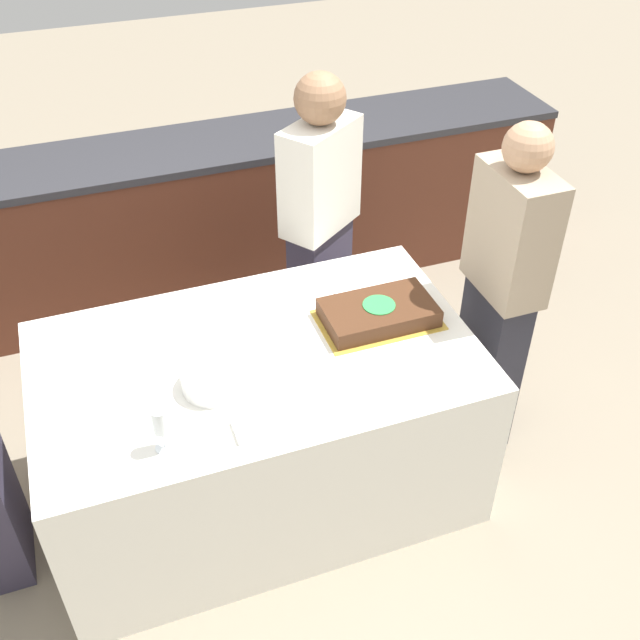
# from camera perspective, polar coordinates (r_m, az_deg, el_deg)

# --- Properties ---
(ground_plane) EXTENTS (14.00, 14.00, 0.00)m
(ground_plane) POSITION_cam_1_polar(r_m,az_deg,el_deg) (3.45, -4.23, -12.38)
(ground_plane) COLOR gray
(back_counter) EXTENTS (4.40, 0.58, 0.92)m
(back_counter) POSITION_cam_1_polar(r_m,az_deg,el_deg) (4.34, -10.51, 7.31)
(back_counter) COLOR #5B2D1E
(back_counter) RESTS_ON ground_plane
(dining_table) EXTENTS (1.70, 1.03, 0.77)m
(dining_table) POSITION_cam_1_polar(r_m,az_deg,el_deg) (3.16, -4.56, -7.95)
(dining_table) COLOR white
(dining_table) RESTS_ON ground_plane
(cake) EXTENTS (0.49, 0.30, 0.08)m
(cake) POSITION_cam_1_polar(r_m,az_deg,el_deg) (3.03, 4.48, 0.54)
(cake) COLOR gold
(cake) RESTS_ON dining_table
(plate_stack) EXTENTS (0.23, 0.23, 0.08)m
(plate_stack) POSITION_cam_1_polar(r_m,az_deg,el_deg) (2.75, -8.14, -4.47)
(plate_stack) COLOR white
(plate_stack) RESTS_ON dining_table
(wine_glass) EXTENTS (0.07, 0.07, 0.18)m
(wine_glass) POSITION_cam_1_polar(r_m,az_deg,el_deg) (2.50, -12.07, -7.63)
(wine_glass) COLOR white
(wine_glass) RESTS_ON dining_table
(side_plate_near_cake) EXTENTS (0.21, 0.21, 0.00)m
(side_plate_near_cake) POSITION_cam_1_polar(r_m,az_deg,el_deg) (3.25, 2.31, 2.84)
(side_plate_near_cake) COLOR white
(side_plate_near_cake) RESTS_ON dining_table
(utensil_pile) EXTENTS (0.14, 0.11, 0.02)m
(utensil_pile) POSITION_cam_1_polar(r_m,az_deg,el_deg) (2.60, -5.01, -8.16)
(utensil_pile) COLOR white
(utensil_pile) RESTS_ON dining_table
(person_cutting_cake) EXTENTS (0.43, 0.39, 1.56)m
(person_cutting_cake) POSITION_cam_1_polar(r_m,az_deg,el_deg) (3.56, 0.00, 7.10)
(person_cutting_cake) COLOR #383347
(person_cutting_cake) RESTS_ON ground_plane
(person_seated_right) EXTENTS (0.20, 0.38, 1.56)m
(person_seated_right) POSITION_cam_1_polar(r_m,az_deg,el_deg) (3.23, 13.62, 2.06)
(person_seated_right) COLOR #282833
(person_seated_right) RESTS_ON ground_plane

